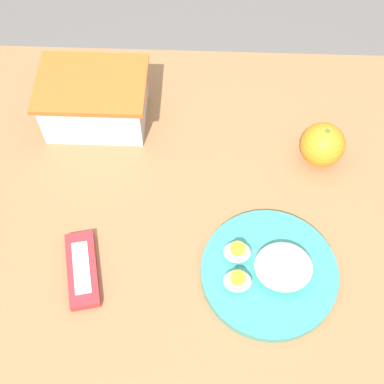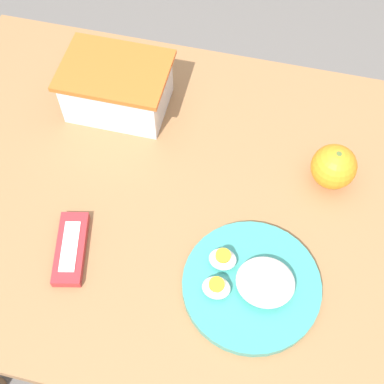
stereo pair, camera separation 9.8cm
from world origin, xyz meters
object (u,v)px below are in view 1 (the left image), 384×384
orange_fruit (323,144)px  rice_plate (270,271)px  food_container (95,103)px  candy_bar (82,270)px

orange_fruit → rice_plate: 0.27m
food_container → rice_plate: 0.48m
food_container → rice_plate: food_container is taller
food_container → orange_fruit: 0.45m
orange_fruit → candy_bar: size_ratio=0.59×
food_container → candy_bar: (0.01, -0.34, -0.04)m
rice_plate → candy_bar: 0.32m
candy_bar → rice_plate: bearing=1.1°
orange_fruit → food_container: bearing=169.7°
rice_plate → orange_fruit: bearing=67.1°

